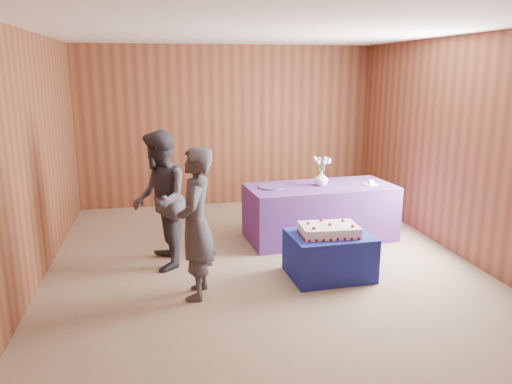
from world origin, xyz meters
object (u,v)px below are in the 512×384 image
object	(u,v)px
guest_left	(196,224)
guest_right	(160,200)
sheet_cake	(329,230)
vase	(321,178)
cake_table	(329,255)
serving_table	(320,212)

from	to	relation	value
guest_left	guest_right	size ratio (longest dim) A/B	0.96
sheet_cake	vase	bearing A→B (deg)	78.53
cake_table	guest_right	world-z (taller)	guest_right
guest_left	guest_right	distance (m)	0.95
sheet_cake	guest_right	distance (m)	1.97
cake_table	guest_left	distance (m)	1.61
cake_table	serving_table	world-z (taller)	serving_table
serving_table	guest_right	xyz separation A→B (m)	(-2.16, -0.63, 0.44)
serving_table	guest_right	bearing A→B (deg)	-168.52
cake_table	sheet_cake	bearing A→B (deg)	-137.44
serving_table	vase	bearing A→B (deg)	56.01
serving_table	sheet_cake	xyz separation A→B (m)	(-0.33, -1.31, 0.18)
guest_right	serving_table	bearing A→B (deg)	103.52
cake_table	vase	size ratio (longest dim) A/B	4.60
serving_table	vase	distance (m)	0.47
sheet_cake	vase	xyz separation A→B (m)	(0.34, 1.33, 0.29)
sheet_cake	vase	world-z (taller)	vase
guest_right	cake_table	bearing A→B (deg)	67.75
guest_left	guest_right	world-z (taller)	guest_right
vase	guest_right	world-z (taller)	guest_right
serving_table	guest_left	distance (m)	2.39
cake_table	vase	xyz separation A→B (m)	(0.32, 1.30, 0.60)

